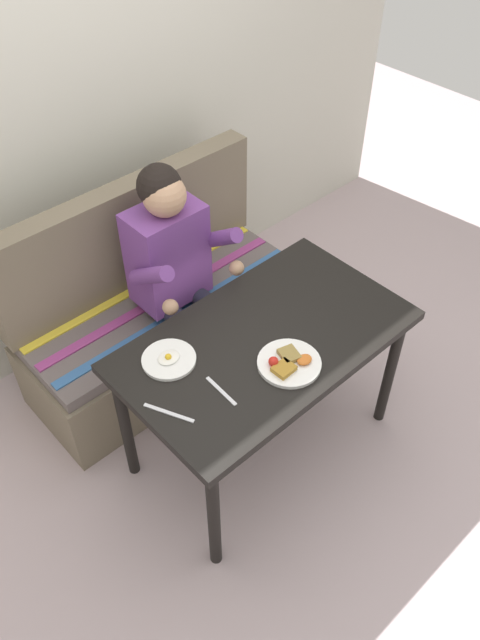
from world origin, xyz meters
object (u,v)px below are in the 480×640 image
Objects in this scene: plate_breakfast at (289,363)px; fork at (221,391)px; plate_eggs at (169,359)px; person at (177,265)px; table at (265,351)px; couch at (159,313)px; knife at (169,413)px.

plate_breakfast is 0.29m from fork.
fork is at bearing -79.15° from plate_eggs.
person reaches higher than fork.
table is 0.83× the size of couch.
table is at bearing -90.00° from couch.
person is 0.76m from fork.
plate_eggs is at bearing -121.11° from couch.
couch is at bearing 72.47° from fork.
knife reaches higher than table.
person reaches higher than plate_eggs.
plate_breakfast reaches higher than plate_eggs.
knife is at bearing 168.60° from fork.
plate_breakfast reaches higher than table.
knife is (-0.52, -0.04, 0.08)m from table.
plate_breakfast is at bearing -102.33° from table.
couch is at bearing 58.89° from plate_eggs.
person is at bearing 24.13° from knife.
plate_eggs is 1.25× the size of fork.
fork is at bearing -39.28° from knife.
fork is at bearing -110.25° from couch.
plate_breakfast is (-0.04, -0.93, 0.41)m from couch.
table is 6.00× the size of knife.
knife is at bearing 165.01° from plate_breakfast.
table is at bearing 18.53° from fork.
plate_eggs is (-0.33, 0.33, -0.00)m from plate_breakfast.
person is 6.06× the size of knife.
plate_breakfast is 1.25× the size of knife.
person reaches higher than table.
couch is 5.78× the size of plate_breakfast.
table is at bearing -91.87° from person.
couch is 0.81m from plate_eggs.
couch is (0.00, 0.76, -0.32)m from table.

